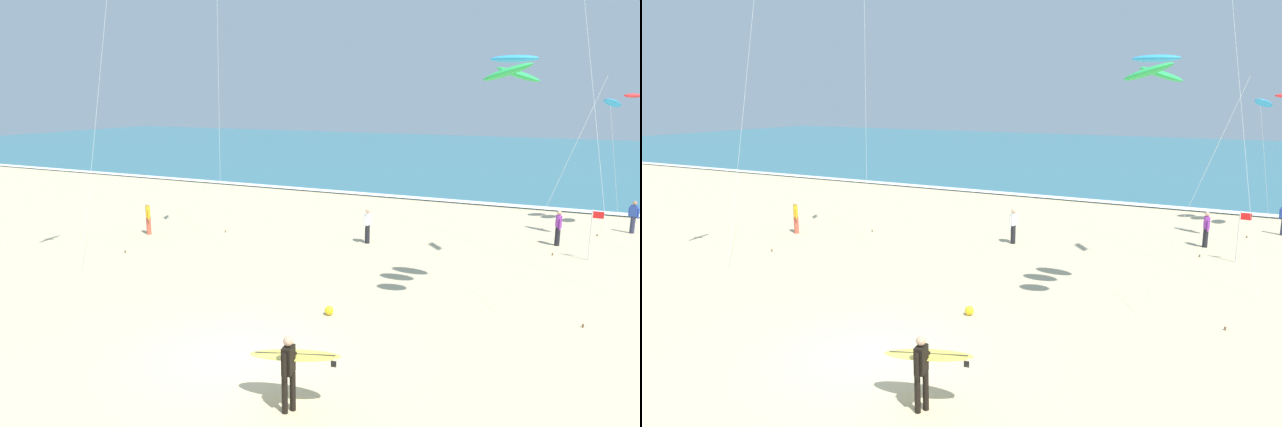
% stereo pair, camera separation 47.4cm
% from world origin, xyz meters
% --- Properties ---
extents(ground_plane, '(160.00, 160.00, 0.00)m').
position_xyz_m(ground_plane, '(0.00, 0.00, 0.00)').
color(ground_plane, '#D1BA8E').
extents(ocean_water, '(160.00, 60.00, 0.08)m').
position_xyz_m(ocean_water, '(0.00, 53.78, 0.04)').
color(ocean_water, '#336B7A').
rests_on(ocean_water, ground).
extents(shoreline_foam, '(160.00, 0.94, 0.01)m').
position_xyz_m(shoreline_foam, '(0.00, 24.08, 0.09)').
color(shoreline_foam, white).
rests_on(shoreline_foam, ocean_water).
extents(surfer_lead, '(2.14, 1.06, 1.71)m').
position_xyz_m(surfer_lead, '(2.57, -1.46, 1.05)').
color(surfer_lead, black).
rests_on(surfer_lead, ground).
extents(kite_arc_cobalt_far, '(3.09, 2.80, 7.68)m').
position_xyz_m(kite_arc_cobalt_far, '(5.68, 6.00, 7.31)').
color(kite_arc_cobalt_far, green).
rests_on(kite_arc_cobalt_far, ground).
extents(bystander_purple_top, '(0.28, 0.47, 1.59)m').
position_xyz_m(bystander_purple_top, '(6.75, 15.52, 0.81)').
color(bystander_purple_top, black).
rests_on(bystander_purple_top, ground).
extents(bystander_yellow_top, '(0.40, 0.35, 1.59)m').
position_xyz_m(bystander_yellow_top, '(-11.10, 9.19, 0.81)').
color(bystander_yellow_top, '#D8593F').
rests_on(bystander_yellow_top, ground).
extents(bystander_white_top, '(0.28, 0.47, 1.59)m').
position_xyz_m(bystander_white_top, '(-1.02, 12.23, 0.81)').
color(bystander_white_top, black).
rests_on(bystander_white_top, ground).
extents(lifeguard_flag, '(0.45, 0.05, 2.10)m').
position_xyz_m(lifeguard_flag, '(8.11, 13.60, 1.27)').
color(lifeguard_flag, silver).
rests_on(lifeguard_flag, ground).
extents(beach_ball, '(0.28, 0.28, 0.28)m').
position_xyz_m(beach_ball, '(1.07, 3.66, 0.14)').
color(beach_ball, yellow).
rests_on(beach_ball, ground).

